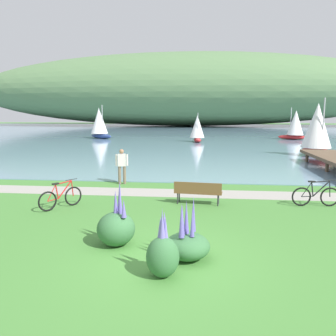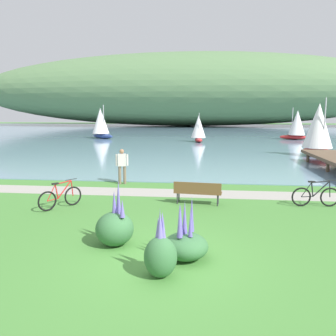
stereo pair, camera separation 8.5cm
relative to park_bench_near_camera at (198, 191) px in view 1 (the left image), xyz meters
name	(u,v)px [view 1 (the left image)]	position (x,y,z in m)	size (l,w,h in m)	color
ground_plane	(165,258)	(-0.69, -5.01, -0.52)	(200.00, 200.00, 0.00)	#478438
bay_water	(198,133)	(-0.69, 43.85, -0.50)	(180.00, 80.00, 0.04)	#6B8EA8
distant_hillside	(185,90)	(-4.49, 71.91, 8.12)	(105.65, 28.00, 17.19)	#567A4C
shoreline_path	(182,193)	(-0.69, 1.73, -0.52)	(60.00, 1.50, 0.01)	#A39E93
park_bench_near_camera	(198,191)	(0.00, 0.00, 0.00)	(1.84, 0.67, 0.88)	brown
bicycle_leaning_near_bench	(61,198)	(-4.97, -1.04, -0.12)	(1.09, 1.47, 1.01)	black
bicycle_beside_path	(316,196)	(4.38, 0.20, -0.12)	(1.77, 0.19, 1.01)	black
person_at_shoreline	(122,164)	(-3.75, 3.41, 0.46)	(0.60, 0.29, 1.71)	#72604C
echium_bush_closest_to_camera	(116,227)	(-2.07, -4.31, -0.03)	(1.01, 1.01, 1.77)	#386B3D
echium_bush_beside_closest	(163,254)	(-0.64, -5.93, 0.00)	(0.71, 0.71, 1.53)	#386B3D
echium_bush_mid_cluster	(187,244)	(-0.17, -4.96, -0.16)	(1.10, 1.10, 1.48)	#386B3D
sailboat_nearest_to_shore	(100,123)	(-13.27, 31.05, 1.54)	(3.62, 3.14, 4.31)	navy
sailboat_mid_bay	(317,129)	(8.96, 15.22, 1.63)	(2.96, 3.95, 4.49)	#B22323
sailboat_toward_hillside	(295,125)	(11.43, 31.69, 1.38)	(3.49, 2.45, 3.95)	#B22323
sailboat_far_off	(197,128)	(-0.58, 27.17, 1.08)	(1.89, 2.90, 3.32)	#B22323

